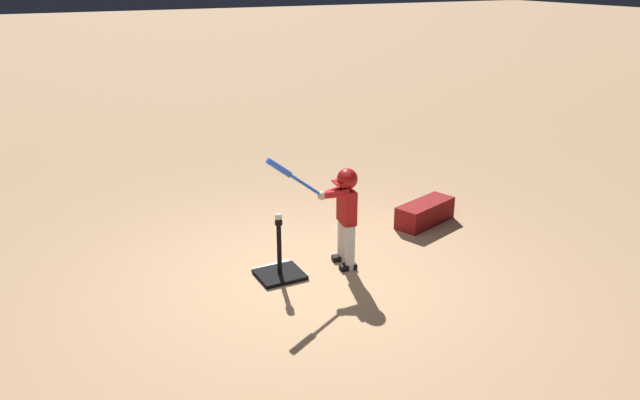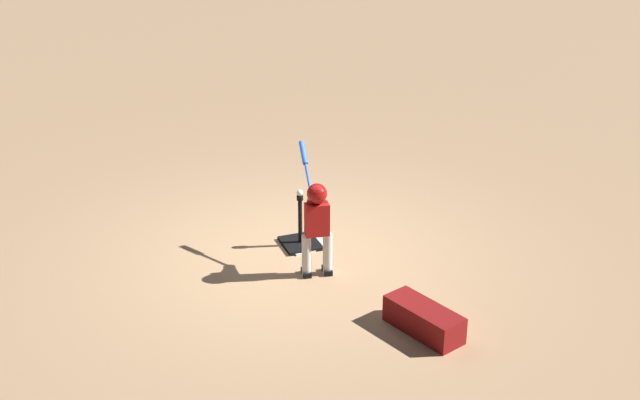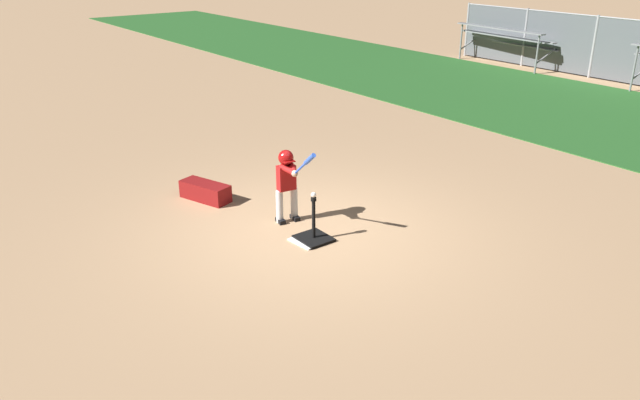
% 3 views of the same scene
% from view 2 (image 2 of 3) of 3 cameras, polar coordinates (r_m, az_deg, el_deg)
% --- Properties ---
extents(ground_plane, '(90.00, 90.00, 0.00)m').
position_cam_2_polar(ground_plane, '(10.24, -1.64, -3.58)').
color(ground_plane, tan).
extents(home_plate, '(0.48, 0.48, 0.02)m').
position_cam_2_polar(home_plate, '(10.48, -0.93, -2.83)').
color(home_plate, white).
rests_on(home_plate, ground_plane).
extents(batting_tee, '(0.47, 0.42, 0.63)m').
position_cam_2_polar(batting_tee, '(10.45, -1.27, -2.51)').
color(batting_tee, black).
rests_on(batting_tee, ground_plane).
extents(batter_child, '(0.96, 0.35, 1.28)m').
position_cam_2_polar(batter_child, '(9.56, -0.24, -1.05)').
color(batter_child, silver).
rests_on(batter_child, ground_plane).
extents(baseball, '(0.07, 0.07, 0.07)m').
position_cam_2_polar(baseball, '(10.20, -1.30, 0.46)').
color(baseball, white).
rests_on(baseball, batting_tee).
extents(equipment_bag, '(0.90, 0.57, 0.28)m').
position_cam_2_polar(equipment_bag, '(8.84, 6.66, -7.60)').
color(equipment_bag, maroon).
rests_on(equipment_bag, ground_plane).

